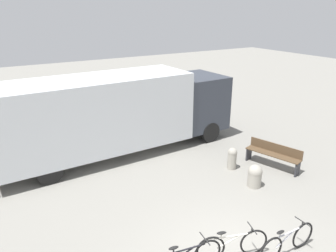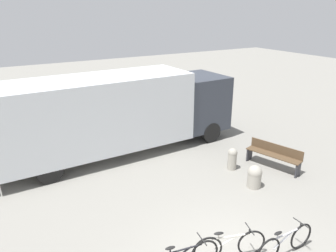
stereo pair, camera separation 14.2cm
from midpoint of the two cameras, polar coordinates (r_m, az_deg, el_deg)
delivery_truck at (r=12.19m, az=-9.31°, el=2.47°), size 9.16×2.44×2.99m
park_bench at (r=11.91m, az=17.58°, el=-4.63°), size 0.90×1.94×0.83m
bicycle_middle at (r=7.76m, az=10.60°, el=-19.67°), size 1.60×0.63×0.74m
bicycle_far at (r=8.14m, az=19.56°, el=-18.46°), size 1.67×0.44×0.74m
bollard_near_bench at (r=10.54m, az=14.51°, el=-8.32°), size 0.44×0.44×0.73m
bollard_far_bench at (r=11.45m, az=10.76°, el=-5.41°), size 0.32×0.32×0.77m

